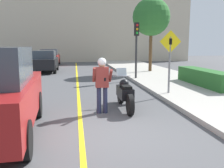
{
  "coord_description": "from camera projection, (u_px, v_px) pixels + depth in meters",
  "views": [
    {
      "loc": [
        -0.71,
        -5.66,
        2.13
      ],
      "look_at": [
        0.51,
        2.55,
        0.82
      ],
      "focal_mm": 40.0,
      "sensor_mm": 36.0,
      "label": 1
    }
  ],
  "objects": [
    {
      "name": "ground_plane",
      "position": [
        107.0,
        135.0,
        5.97
      ],
      "size": [
        80.0,
        80.0,
        0.0
      ],
      "primitive_type": "plane",
      "color": "#4C4C4F"
    },
    {
      "name": "sidewalk_curb",
      "position": [
        207.0,
        94.0,
        10.56
      ],
      "size": [
        4.4,
        44.0,
        0.15
      ],
      "color": "#ADA89E",
      "rests_on": "ground"
    },
    {
      "name": "road_center_line",
      "position": [
        78.0,
        90.0,
        11.74
      ],
      "size": [
        0.12,
        36.0,
        0.01
      ],
      "color": "yellow",
      "rests_on": "ground"
    },
    {
      "name": "building_backdrop",
      "position": [
        80.0,
        24.0,
        30.64
      ],
      "size": [
        28.0,
        1.2,
        9.3
      ],
      "color": "beige",
      "rests_on": "ground"
    },
    {
      "name": "motorcycle",
      "position": [
        125.0,
        94.0,
        8.33
      ],
      "size": [
        0.62,
        2.29,
        1.31
      ],
      "color": "black",
      "rests_on": "ground"
    },
    {
      "name": "person_biker",
      "position": [
        102.0,
        79.0,
        7.71
      ],
      "size": [
        0.59,
        0.47,
        1.74
      ],
      "color": "#282D4C",
      "rests_on": "ground"
    },
    {
      "name": "crossing_sign",
      "position": [
        170.0,
        56.0,
        10.13
      ],
      "size": [
        0.91,
        0.08,
        2.56
      ],
      "color": "slate",
      "rests_on": "sidewalk_curb"
    },
    {
      "name": "traffic_light",
      "position": [
        136.0,
        39.0,
        14.6
      ],
      "size": [
        0.26,
        0.3,
        3.25
      ],
      "color": "#2D2D30",
      "rests_on": "sidewalk_curb"
    },
    {
      "name": "hedge_row",
      "position": [
        204.0,
        77.0,
        12.3
      ],
      "size": [
        0.9,
        4.31,
        0.76
      ],
      "color": "#286028",
      "rests_on": "sidewalk_curb"
    },
    {
      "name": "street_tree",
      "position": [
        151.0,
        17.0,
        18.3
      ],
      "size": [
        2.75,
        2.75,
        5.37
      ],
      "color": "brown",
      "rests_on": "sidewalk_curb"
    },
    {
      "name": "parked_car_black",
      "position": [
        45.0,
        61.0,
        19.48
      ],
      "size": [
        1.88,
        4.2,
        1.68
      ],
      "color": "black",
      "rests_on": "ground"
    },
    {
      "name": "parked_car_red",
      "position": [
        50.0,
        57.0,
        25.48
      ],
      "size": [
        1.88,
        4.2,
        1.68
      ],
      "color": "black",
      "rests_on": "ground"
    }
  ]
}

